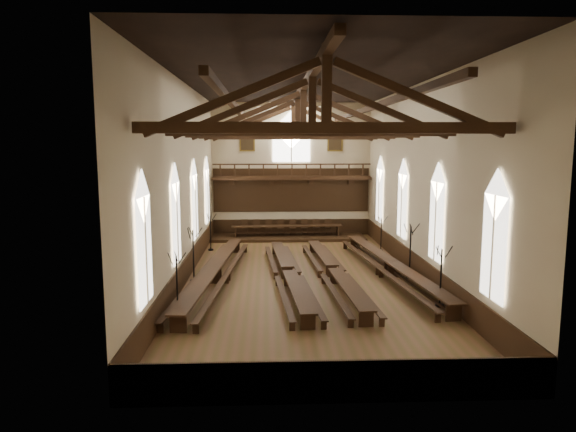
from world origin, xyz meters
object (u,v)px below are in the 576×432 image
(candelabrum_left_mid, at_px, (194,265))
(candelabrum_left_far, at_px, (211,239))
(high_table, at_px, (287,227))
(candelabrum_left_near, at_px, (177,294))
(refectory_row_b, at_px, (288,272))
(refectory_row_d, at_px, (391,265))
(candelabrum_right_far, at_px, (381,241))
(candelabrum_right_mid, at_px, (410,262))
(refectory_row_a, at_px, (215,271))
(candelabrum_right_near, at_px, (440,288))
(refectory_row_c, at_px, (333,270))
(dais, at_px, (287,237))

(candelabrum_left_mid, bearing_deg, candelabrum_left_far, 90.00)
(candelabrum_left_mid, xyz_separation_m, candelabrum_left_far, (0.00, 7.79, -0.11))
(high_table, height_order, candelabrum_left_near, candelabrum_left_near)
(refectory_row_b, relative_size, candelabrum_left_far, 5.84)
(refectory_row_d, height_order, candelabrum_right_far, candelabrum_right_far)
(candelabrum_left_mid, relative_size, candelabrum_right_mid, 0.97)
(high_table, xyz_separation_m, candelabrum_right_far, (5.93, -4.78, -0.16))
(refectory_row_b, bearing_deg, high_table, 88.03)
(candelabrum_left_near, xyz_separation_m, candelabrum_left_mid, (0.00, 4.77, 0.08))
(refectory_row_d, xyz_separation_m, candelabrum_left_mid, (-10.26, -0.79, 0.26))
(refectory_row_a, bearing_deg, candelabrum_left_mid, 177.20)
(candelabrum_left_near, xyz_separation_m, candelabrum_right_near, (11.10, 0.33, 0.03))
(refectory_row_d, bearing_deg, candelabrum_right_mid, -30.81)
(candelabrum_left_mid, distance_m, candelabrum_left_far, 7.79)
(refectory_row_a, bearing_deg, candelabrum_right_near, -23.59)
(refectory_row_a, bearing_deg, candelabrum_left_far, 97.60)
(candelabrum_left_far, bearing_deg, candelabrum_right_mid, -34.04)
(refectory_row_c, distance_m, candelabrum_right_near, 6.00)
(high_table, relative_size, candelabrum_left_near, 3.20)
(dais, bearing_deg, candelabrum_right_near, -70.01)
(refectory_row_c, xyz_separation_m, high_table, (-1.90, 11.87, 0.32))
(dais, relative_size, candelabrum_left_near, 4.46)
(candelabrum_left_far, height_order, candelabrum_right_mid, candelabrum_right_mid)
(candelabrum_left_far, height_order, candelabrum_right_near, candelabrum_right_near)
(dais, distance_m, candelabrum_left_mid, 12.96)
(candelabrum_left_near, bearing_deg, candelabrum_left_far, 90.00)
(candelabrum_right_mid, bearing_deg, refectory_row_d, 149.19)
(high_table, distance_m, candelabrum_left_near, 17.42)
(refectory_row_b, xyz_separation_m, candelabrum_left_far, (-4.75, 8.05, 0.21))
(refectory_row_a, height_order, refectory_row_c, refectory_row_a)
(candelabrum_right_far, bearing_deg, high_table, 141.13)
(dais, height_order, candelabrum_left_mid, candelabrum_left_mid)
(refectory_row_b, height_order, refectory_row_c, refectory_row_c)
(refectory_row_d, distance_m, candelabrum_left_mid, 10.29)
(refectory_row_d, relative_size, dais, 1.32)
(dais, xyz_separation_m, candelabrum_left_far, (-5.17, -4.07, 0.64))
(candelabrum_left_near, distance_m, candelabrum_left_far, 12.56)
(candelabrum_left_near, relative_size, candelabrum_right_mid, 0.89)
(candelabrum_left_mid, relative_size, candelabrum_right_near, 1.06)
(refectory_row_a, distance_m, candelabrum_left_mid, 1.08)
(refectory_row_b, distance_m, candelabrum_left_near, 6.55)
(refectory_row_a, relative_size, refectory_row_c, 1.05)
(candelabrum_left_mid, height_order, candelabrum_right_near, candelabrum_left_mid)
(refectory_row_d, bearing_deg, refectory_row_c, -165.92)
(refectory_row_c, relative_size, candelabrum_left_mid, 5.09)
(candelabrum_right_near, bearing_deg, refectory_row_a, 156.41)
(candelabrum_left_far, relative_size, candelabrum_right_mid, 0.84)
(refectory_row_c, xyz_separation_m, candelabrum_right_far, (4.03, 7.09, 0.17))
(refectory_row_a, xyz_separation_m, dais, (4.12, 11.91, -0.48))
(dais, xyz_separation_m, high_table, (0.00, 0.00, 0.75))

